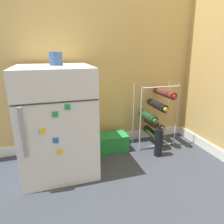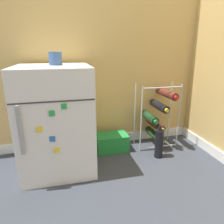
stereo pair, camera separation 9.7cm
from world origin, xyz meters
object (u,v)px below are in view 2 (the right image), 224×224
(wine_rack, at_px, (157,116))
(loose_bottle_floor, at_px, (159,143))
(soda_box, at_px, (112,142))
(mini_fridge, at_px, (57,119))
(fridge_top_cup, at_px, (55,58))

(wine_rack, height_order, loose_bottle_floor, wine_rack)
(soda_box, distance_m, loose_bottle_floor, 0.44)
(mini_fridge, bearing_deg, loose_bottle_floor, -4.82)
(soda_box, distance_m, fridge_top_cup, 0.91)
(mini_fridge, height_order, wine_rack, mini_fridge)
(wine_rack, distance_m, soda_box, 0.50)
(fridge_top_cup, bearing_deg, loose_bottle_floor, -7.10)
(mini_fridge, distance_m, fridge_top_cup, 0.46)
(loose_bottle_floor, bearing_deg, mini_fridge, 175.18)
(mini_fridge, height_order, fridge_top_cup, fridge_top_cup)
(mini_fridge, relative_size, soda_box, 2.76)
(wine_rack, bearing_deg, fridge_top_cup, -172.64)
(fridge_top_cup, height_order, loose_bottle_floor, fridge_top_cup)
(soda_box, height_order, loose_bottle_floor, loose_bottle_floor)
(soda_box, xyz_separation_m, loose_bottle_floor, (0.38, -0.23, 0.05))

